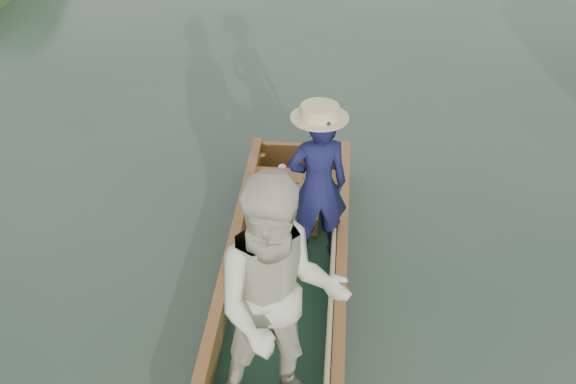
{
  "coord_description": "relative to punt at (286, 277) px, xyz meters",
  "views": [
    {
      "loc": [
        0.46,
        -4.8,
        4.49
      ],
      "look_at": [
        0.0,
        0.6,
        0.95
      ],
      "focal_mm": 45.0,
      "sensor_mm": 36.0,
      "label": 1
    }
  ],
  "objects": [
    {
      "name": "punt",
      "position": [
        0.0,
        0.0,
        0.0
      ],
      "size": [
        1.24,
        5.0,
        2.13
      ],
      "color": "#122F1F",
      "rests_on": "ground"
    },
    {
      "name": "ground",
      "position": [
        -0.07,
        0.36,
        -0.76
      ],
      "size": [
        120.0,
        120.0,
        0.0
      ],
      "primitive_type": "plane",
      "color": "#283D30",
      "rests_on": "ground"
    }
  ]
}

